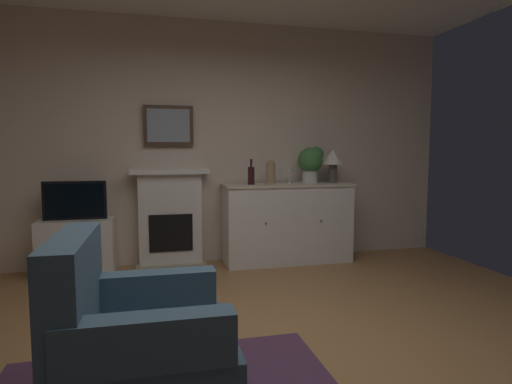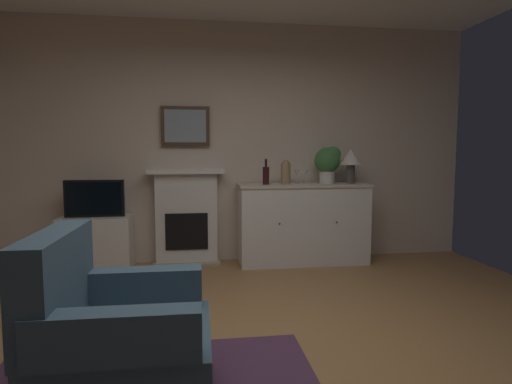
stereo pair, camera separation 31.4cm
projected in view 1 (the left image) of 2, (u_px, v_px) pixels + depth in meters
The scene contains 14 objects.
ground_plane at pixel (284, 372), 2.61m from camera, with size 5.70×5.32×0.10m, color #9E7042.
wall_rear at pixel (217, 143), 5.01m from camera, with size 5.70×0.06×2.79m, color beige.
fireplace_unit at pixel (170, 218), 4.83m from camera, with size 0.87×0.30×1.10m.
framed_picture at pixel (169, 126), 4.78m from camera, with size 0.55×0.04×0.45m.
sideboard_cabinet at pixel (287, 223), 4.99m from camera, with size 1.51×0.49×0.93m.
table_lamp at pixel (333, 159), 5.06m from camera, with size 0.26×0.26×0.40m.
wine_bottle at pixel (251, 175), 4.80m from camera, with size 0.08×0.08×0.29m.
wine_glass_left at pixel (281, 173), 4.93m from camera, with size 0.07×0.07×0.16m.
wine_glass_center at pixel (290, 173), 4.98m from camera, with size 0.07×0.07×0.16m.
vase_decorative at pixel (271, 172), 4.83m from camera, with size 0.11×0.11×0.28m.
tv_cabinet at pixel (77, 247), 4.47m from camera, with size 0.75×0.42×0.60m.
tv_set at pixel (75, 200), 4.40m from camera, with size 0.62×0.07×0.40m.
potted_plant_small at pixel (311, 161), 5.04m from camera, with size 0.30×0.30×0.43m.
armchair at pixel (135, 345), 2.02m from camera, with size 0.82×0.79×0.92m.
Camera 1 is at (-0.77, -2.38, 1.30)m, focal length 29.83 mm.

